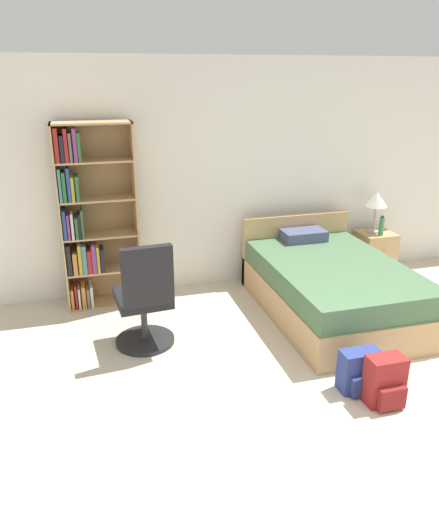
# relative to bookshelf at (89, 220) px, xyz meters

# --- Properties ---
(ground_plane) EXTENTS (14.00, 14.00, 0.00)m
(ground_plane) POSITION_rel_bookshelf_xyz_m (1.68, -2.97, -0.96)
(ground_plane) COLOR beige
(wall_back) EXTENTS (9.00, 0.06, 2.60)m
(wall_back) POSITION_rel_bookshelf_xyz_m (1.68, 0.26, 0.34)
(wall_back) COLOR white
(wall_back) RESTS_ON ground_plane
(bookshelf) EXTENTS (0.79, 0.33, 1.96)m
(bookshelf) POSITION_rel_bookshelf_xyz_m (0.00, 0.00, 0.00)
(bookshelf) COLOR tan
(bookshelf) RESTS_ON ground_plane
(bed) EXTENTS (1.33, 2.05, 0.83)m
(bed) POSITION_rel_bookshelf_xyz_m (2.40, -0.88, -0.67)
(bed) COLOR tan
(bed) RESTS_ON ground_plane
(office_chair) EXTENTS (0.55, 0.61, 1.05)m
(office_chair) POSITION_rel_bookshelf_xyz_m (0.42, -1.09, -0.49)
(office_chair) COLOR #232326
(office_chair) RESTS_ON ground_plane
(nightstand) EXTENTS (0.43, 0.42, 0.55)m
(nightstand) POSITION_rel_bookshelf_xyz_m (3.45, -0.04, -0.69)
(nightstand) COLOR tan
(nightstand) RESTS_ON ground_plane
(table_lamp) EXTENTS (0.27, 0.27, 0.51)m
(table_lamp) POSITION_rel_bookshelf_xyz_m (3.42, -0.01, -0.02)
(table_lamp) COLOR #B2B2B7
(table_lamp) RESTS_ON nightstand
(water_bottle) EXTENTS (0.06, 0.06, 0.24)m
(water_bottle) POSITION_rel_bookshelf_xyz_m (3.44, -0.14, -0.30)
(water_bottle) COLOR #3F8C4C
(water_bottle) RESTS_ON nightstand
(backpack_blue) EXTENTS (0.32, 0.22, 0.35)m
(backpack_blue) POSITION_rel_bookshelf_xyz_m (1.97, -2.22, -0.80)
(backpack_blue) COLOR navy
(backpack_blue) RESTS_ON ground_plane
(backpack_red) EXTENTS (0.29, 0.23, 0.40)m
(backpack_red) POSITION_rel_bookshelf_xyz_m (2.06, -2.43, -0.78)
(backpack_red) COLOR maroon
(backpack_red) RESTS_ON ground_plane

